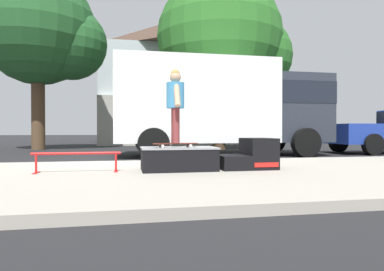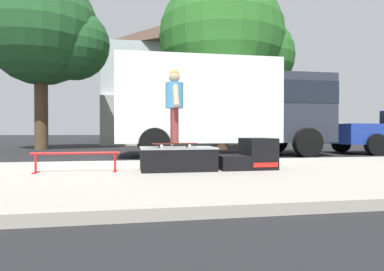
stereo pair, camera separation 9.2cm
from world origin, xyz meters
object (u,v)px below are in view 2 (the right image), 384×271
(skateboard, at_px, (174,144))
(skater_kid, at_px, (174,100))
(grind_rail, at_px, (76,157))
(street_tree_main, at_px, (48,33))
(street_tree_neighbour, at_px, (229,43))
(skate_box, at_px, (177,158))
(box_truck, at_px, (224,104))
(kicker_ramp, at_px, (250,156))

(skateboard, bearing_deg, skater_kid, 0.00)
(grind_rail, height_order, street_tree_main, street_tree_main)
(street_tree_neighbour, bearing_deg, street_tree_main, 169.17)
(skate_box, height_order, box_truck, box_truck)
(skater_kid, distance_m, box_truck, 5.34)
(skateboard, xyz_separation_m, street_tree_main, (-4.31, 9.84, 4.55))
(box_truck, bearing_deg, skater_kid, -115.29)
(box_truck, bearing_deg, skateboard, -115.29)
(skate_box, relative_size, grind_rail, 0.91)
(kicker_ramp, height_order, street_tree_neighbour, street_tree_neighbour)
(street_tree_main, bearing_deg, grind_rail, -74.85)
(kicker_ramp, distance_m, street_tree_main, 12.34)
(skater_kid, height_order, street_tree_neighbour, street_tree_neighbour)
(grind_rail, relative_size, box_truck, 0.21)
(grind_rail, bearing_deg, skateboard, 0.26)
(skater_kid, relative_size, box_truck, 0.19)
(street_tree_main, bearing_deg, skate_box, -66.11)
(box_truck, xyz_separation_m, street_tree_neighbour, (1.20, 3.53, 2.95))
(skateboard, height_order, street_tree_neighbour, street_tree_neighbour)
(skate_box, bearing_deg, grind_rail, 179.78)
(street_tree_main, distance_m, street_tree_neighbour, 7.95)
(kicker_ramp, relative_size, street_tree_main, 0.13)
(skater_kid, height_order, box_truck, box_truck)
(skater_kid, bearing_deg, box_truck, 64.71)
(grind_rail, distance_m, street_tree_main, 11.26)
(skateboard, height_order, street_tree_main, street_tree_main)
(grind_rail, xyz_separation_m, skater_kid, (1.65, 0.01, 0.98))
(box_truck, bearing_deg, street_tree_main, 142.71)
(box_truck, distance_m, street_tree_main, 8.97)
(kicker_ramp, xyz_separation_m, skater_kid, (-1.38, 0.01, 1.00))
(skater_kid, height_order, street_tree_main, street_tree_main)
(skate_box, height_order, kicker_ramp, kicker_ramp)
(grind_rail, bearing_deg, street_tree_main, 105.15)
(box_truck, relative_size, street_tree_neighbour, 0.92)
(grind_rail, xyz_separation_m, street_tree_neighbour, (5.13, 8.35, 4.28))
(skate_box, relative_size, kicker_ramp, 1.28)
(skate_box, xyz_separation_m, skateboard, (-0.05, 0.01, 0.24))
(skate_box, xyz_separation_m, grind_rail, (-1.70, 0.01, 0.04))
(street_tree_main, xyz_separation_m, street_tree_neighbour, (7.79, -1.49, -0.48))
(grind_rail, xyz_separation_m, box_truck, (3.93, 4.83, 1.33))
(skateboard, bearing_deg, skate_box, -15.30)
(skater_kid, relative_size, street_tree_neighbour, 0.17)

